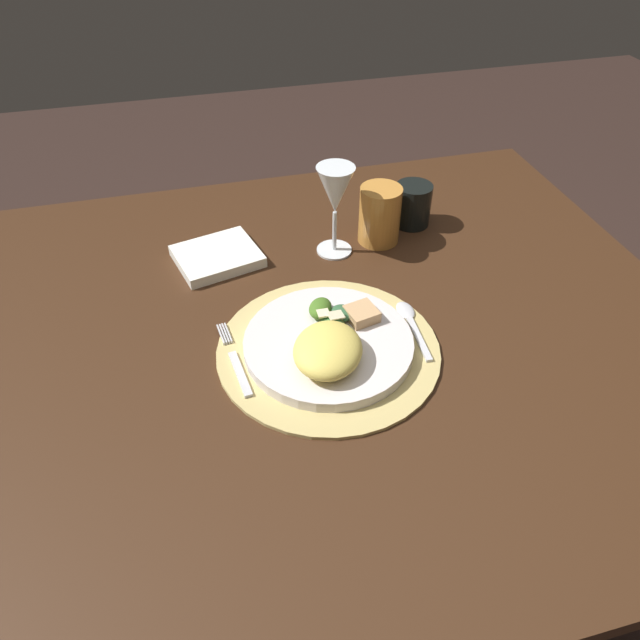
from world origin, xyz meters
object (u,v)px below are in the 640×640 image
at_px(spoon, 410,320).
at_px(napkin, 217,256).
at_px(dark_tumbler, 413,205).
at_px(amber_tumbler, 380,215).
at_px(dining_table, 325,383).
at_px(dinner_plate, 328,344).
at_px(wine_glass, 335,193).
at_px(fork, 235,362).

distance_m(spoon, napkin, 0.37).
relative_size(spoon, dark_tumbler, 1.69).
bearing_deg(amber_tumbler, napkin, 178.67).
height_order(dining_table, amber_tumbler, amber_tumbler).
distance_m(dinner_plate, wine_glass, 0.29).
xyz_separation_m(napkin, dark_tumbler, (0.38, 0.03, 0.03)).
bearing_deg(spoon, fork, -175.12).
distance_m(wine_glass, dark_tumbler, 0.20).
xyz_separation_m(dining_table, wine_glass, (0.07, 0.20, 0.25)).
xyz_separation_m(dining_table, dinner_plate, (-0.01, -0.05, 0.14)).
relative_size(spoon, napkin, 0.98).
relative_size(dining_table, dark_tumbler, 14.57).
bearing_deg(dinner_plate, wine_glass, 72.53).
bearing_deg(amber_tumbler, dark_tumbler, 25.94).
relative_size(fork, napkin, 1.13).
bearing_deg(napkin, spoon, -42.41).
xyz_separation_m(fork, amber_tumbler, (0.31, 0.27, 0.05)).
bearing_deg(wine_glass, dark_tumbler, 17.74).
bearing_deg(fork, wine_glass, 48.80).
distance_m(fork, spoon, 0.28).
bearing_deg(dinner_plate, fork, 178.75).
relative_size(napkin, wine_glass, 0.85).
bearing_deg(spoon, dark_tumbler, 68.63).
distance_m(fork, napkin, 0.27).
relative_size(spoon, amber_tumbler, 1.28).
bearing_deg(wine_glass, dining_table, -109.02).
relative_size(spoon, wine_glass, 0.83).
bearing_deg(wine_glass, fork, -131.20).
bearing_deg(dining_table, napkin, 122.20).
height_order(fork, amber_tumbler, amber_tumbler).
relative_size(dinner_plate, amber_tumbler, 2.36).
xyz_separation_m(dining_table, amber_tumbler, (0.16, 0.22, 0.18)).
bearing_deg(amber_tumbler, spoon, -96.84).
relative_size(dining_table, dinner_plate, 4.70).
bearing_deg(dining_table, fork, -162.26).
bearing_deg(spoon, dining_table, 169.63).
relative_size(fork, dark_tumbler, 1.95).
relative_size(dining_table, spoon, 8.64).
bearing_deg(amber_tumbler, wine_glass, -170.37).
xyz_separation_m(fork, wine_glass, (0.22, 0.25, 0.11)).
xyz_separation_m(dining_table, dark_tumbler, (0.24, 0.26, 0.17)).
relative_size(dinner_plate, napkin, 1.80).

